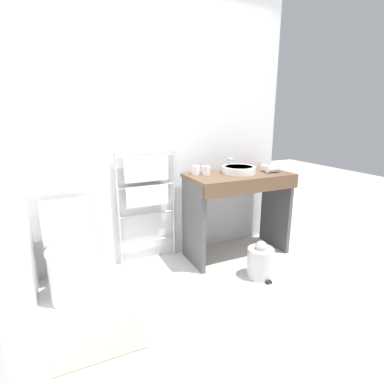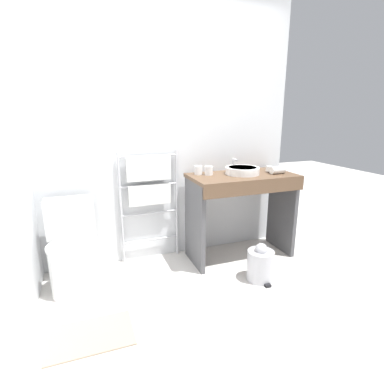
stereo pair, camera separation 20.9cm
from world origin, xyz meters
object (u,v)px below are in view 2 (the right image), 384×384
Objects in this scene: towel_radiator at (150,186)px; sink_basin at (242,170)px; hair_dryer at (277,170)px; trash_bin at (260,264)px; cup_near_wall at (198,170)px; cup_near_edge at (209,171)px; toilet at (73,254)px.

towel_radiator reaches higher than sink_basin.
hair_dryer is 0.54× the size of trash_bin.
towel_radiator is 0.50m from cup_near_wall.
sink_basin is at bearing -13.17° from cup_near_edge.
cup_near_edge reaches higher than toilet.
trash_bin is (-0.41, -0.41, -0.76)m from hair_dryer.
cup_near_edge is (0.09, -0.06, 0.00)m from cup_near_wall.
toilet is at bearing -170.84° from cup_near_wall.
towel_radiator reaches higher than hair_dryer.
trash_bin is at bearing -97.33° from sink_basin.
cup_near_wall is (0.47, -0.10, 0.14)m from towel_radiator.
toilet is 0.91m from towel_radiator.
trash_bin is (0.82, -0.73, -0.62)m from towel_radiator.
cup_near_wall is at bearing 162.12° from sink_basin.
cup_near_wall is 1.00× the size of cup_near_edge.
towel_radiator is 12.84× the size of cup_near_wall.
towel_radiator is (0.73, 0.29, 0.46)m from toilet.
cup_near_edge reaches higher than sink_basin.
cup_near_wall is 1.05m from trash_bin.
trash_bin is (-0.06, -0.50, -0.76)m from sink_basin.
cup_near_wall is 0.79m from hair_dryer.
toilet is 1.43m from cup_near_edge.
towel_radiator is 1.27m from hair_dryer.
cup_near_edge is at bearing -33.24° from cup_near_wall.
cup_near_wall reaches higher than hair_dryer.
towel_radiator reaches higher than trash_bin.
toilet is 2.04m from hair_dryer.
hair_dryer is at bearing -15.25° from sink_basin.
trash_bin is at bearing -15.84° from toilet.
sink_basin is at bearing 164.75° from hair_dryer.
towel_radiator is at bearing 164.40° from cup_near_edge.
hair_dryer is 0.95m from trash_bin.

